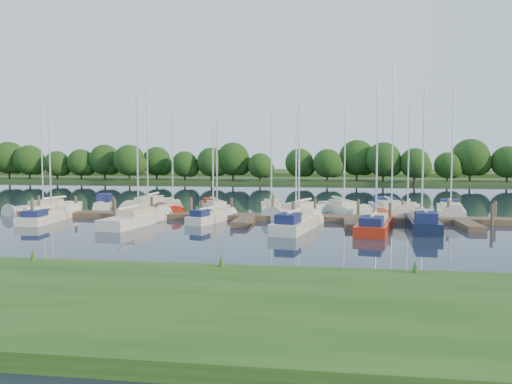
# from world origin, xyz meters

# --- Properties ---
(ground) EXTENTS (260.00, 260.00, 0.00)m
(ground) POSITION_xyz_m (0.00, 0.00, 0.00)
(ground) COLOR #1A2234
(ground) RESTS_ON ground
(near_bank) EXTENTS (90.00, 10.00, 0.50)m
(near_bank) POSITION_xyz_m (0.00, -16.00, 0.25)
(near_bank) COLOR #1A4714
(near_bank) RESTS_ON ground
(dock) EXTENTS (40.00, 6.00, 0.40)m
(dock) POSITION_xyz_m (0.00, 7.31, 0.20)
(dock) COLOR #493829
(dock) RESTS_ON ground
(mooring_pilings) EXTENTS (38.24, 2.84, 2.00)m
(mooring_pilings) POSITION_xyz_m (0.00, 8.43, 0.60)
(mooring_pilings) COLOR #473D33
(mooring_pilings) RESTS_ON ground
(far_shore) EXTENTS (180.00, 30.00, 0.60)m
(far_shore) POSITION_xyz_m (0.00, 75.00, 0.30)
(far_shore) COLOR #274119
(far_shore) RESTS_ON ground
(distant_hill) EXTENTS (220.00, 40.00, 1.40)m
(distant_hill) POSITION_xyz_m (0.00, 100.00, 0.70)
(distant_hill) COLOR #385625
(distant_hill) RESTS_ON ground
(treeline) EXTENTS (143.82, 10.40, 8.15)m
(treeline) POSITION_xyz_m (-4.54, 61.89, 4.17)
(treeline) COLOR #38281C
(treeline) RESTS_ON ground
(sailboat_n_0) EXTENTS (3.61, 7.56, 9.68)m
(sailboat_n_0) POSITION_xyz_m (-19.31, 10.85, 0.27)
(sailboat_n_0) COLOR silver
(sailboat_n_0) RESTS_ON ground
(motorboat) EXTENTS (2.85, 5.37, 1.72)m
(motorboat) POSITION_xyz_m (-15.46, 14.75, 0.36)
(motorboat) COLOR silver
(motorboat) RESTS_ON ground
(sailboat_n_2) EXTENTS (2.67, 9.79, 12.40)m
(sailboat_n_2) POSITION_xyz_m (-10.77, 14.37, 0.28)
(sailboat_n_2) COLOR silver
(sailboat_n_2) RESTS_ON ground
(sailboat_n_3) EXTENTS (3.68, 7.11, 9.25)m
(sailboat_n_3) POSITION_xyz_m (-7.57, 11.77, 0.28)
(sailboat_n_3) COLOR #B22510
(sailboat_n_3) RESTS_ON ground
(sailboat_n_4) EXTENTS (4.27, 6.54, 8.75)m
(sailboat_n_4) POSITION_xyz_m (-3.96, 13.35, 0.31)
(sailboat_n_4) COLOR silver
(sailboat_n_4) RESTS_ON ground
(sailboat_n_5) EXTENTS (2.63, 7.48, 9.59)m
(sailboat_n_5) POSITION_xyz_m (1.18, 13.08, 0.28)
(sailboat_n_5) COLOR silver
(sailboat_n_5) RESTS_ON ground
(sailboat_n_6) EXTENTS (4.75, 8.63, 11.08)m
(sailboat_n_6) POSITION_xyz_m (3.63, 11.11, 0.27)
(sailboat_n_6) COLOR silver
(sailboat_n_6) RESTS_ON ground
(sailboat_n_7) EXTENTS (4.35, 8.23, 10.53)m
(sailboat_n_7) POSITION_xyz_m (7.59, 14.51, 0.27)
(sailboat_n_7) COLOR silver
(sailboat_n_7) RESTS_ON ground
(sailboat_n_8) EXTENTS (2.96, 10.46, 13.12)m
(sailboat_n_8) POSITION_xyz_m (11.61, 13.06, 0.32)
(sailboat_n_8) COLOR silver
(sailboat_n_8) RESTS_ON ground
(sailboat_n_9) EXTENTS (3.08, 7.57, 9.53)m
(sailboat_n_9) POSITION_xyz_m (13.08, 13.26, 0.27)
(sailboat_n_9) COLOR silver
(sailboat_n_9) RESTS_ON ground
(sailboat_n_10) EXTENTS (3.56, 9.09, 11.34)m
(sailboat_n_10) POSITION_xyz_m (16.59, 13.08, 0.32)
(sailboat_n_10) COLOR silver
(sailboat_n_10) RESTS_ON ground
(sailboat_s_0) EXTENTS (2.29, 7.69, 9.67)m
(sailboat_s_0) POSITION_xyz_m (-15.39, 4.85, 0.30)
(sailboat_s_0) COLOR silver
(sailboat_s_0) RESTS_ON ground
(sailboat_s_1) EXTENTS (2.83, 8.18, 10.50)m
(sailboat_s_1) POSITION_xyz_m (-7.74, 3.63, 0.28)
(sailboat_s_1) COLOR silver
(sailboat_s_1) RESTS_ON ground
(sailboat_s_2) EXTENTS (2.76, 5.93, 7.71)m
(sailboat_s_2) POSITION_xyz_m (-2.66, 5.88, 0.32)
(sailboat_s_2) COLOR silver
(sailboat_s_2) RESTS_ON ground
(sailboat_s_3) EXTENTS (3.20, 7.86, 10.11)m
(sailboat_s_3) POSITION_xyz_m (4.14, 2.68, 0.34)
(sailboat_s_3) COLOR silver
(sailboat_s_3) RESTS_ON ground
(sailboat_s_4) EXTENTS (3.25, 8.29, 10.44)m
(sailboat_s_4) POSITION_xyz_m (9.41, 3.18, 0.32)
(sailboat_s_4) COLOR #B22510
(sailboat_s_4) RESTS_ON ground
(sailboat_s_5) EXTENTS (2.36, 7.86, 10.21)m
(sailboat_s_5) POSITION_xyz_m (12.71, 4.36, 0.35)
(sailboat_s_5) COLOR #0F1933
(sailboat_s_5) RESTS_ON ground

